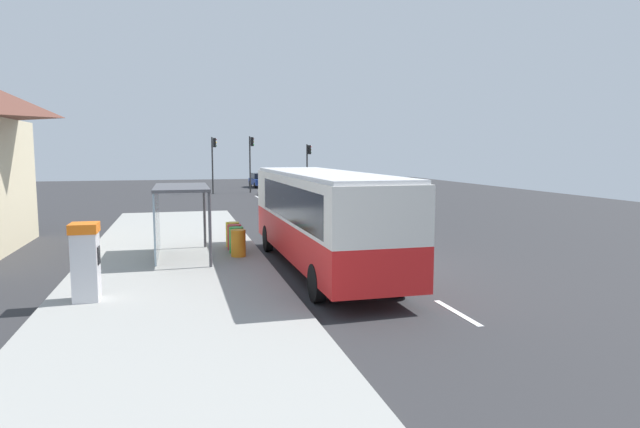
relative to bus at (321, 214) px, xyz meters
The scene contains 23 objects.
ground_plane 14.73m from the bus, 83.27° to the left, with size 56.00×92.00×0.04m, color #2D2D30.
sidewalk_platform 5.60m from the bus, 151.84° to the left, with size 6.20×30.00×0.18m, color #999993.
lane_stripe_seg_0 6.11m from the bus, 70.34° to the right, with size 0.16×2.20×0.01m, color silver.
lane_stripe_seg_1 2.73m from the bus, 14.04° to the right, with size 0.16×2.20×0.01m, color silver.
lane_stripe_seg_2 5.25m from the bus, 66.48° to the left, with size 0.16×2.20×0.01m, color silver.
lane_stripe_seg_3 9.88m from the bus, 78.34° to the left, with size 0.16×2.20×0.01m, color silver.
lane_stripe_seg_4 14.76m from the bus, 82.30° to the left, with size 0.16×2.20×0.01m, color silver.
lane_stripe_seg_5 19.69m from the bus, 84.26° to the left, with size 0.16×2.20×0.01m, color silver.
lane_stripe_seg_6 24.66m from the bus, 85.42° to the left, with size 0.16×2.20×0.01m, color silver.
lane_stripe_seg_7 29.63m from the bus, 86.20° to the left, with size 0.16×2.20×0.01m, color silver.
bus is the anchor object (origin of this frame).
white_van 20.04m from the bus, 78.74° to the left, with size 2.18×5.27×2.30m.
sedan_near 31.16m from the bus, 82.60° to the left, with size 1.90×4.43×1.52m.
sedan_far 42.17m from the bus, 84.54° to the left, with size 1.99×4.47×1.52m.
ticket_machine 7.33m from the bus, 157.70° to the right, with size 0.66×0.76×1.94m.
recycling_bin_orange 3.46m from the bus, 139.88° to the left, with size 0.52×0.52×0.95m, color orange.
recycling_bin_green 3.93m from the bus, 131.66° to the left, with size 0.52×0.52×0.95m, color green.
recycling_bin_red 4.45m from the bus, 125.43° to the left, with size 0.52×0.52×0.95m, color red.
recycling_bin_yellow 5.02m from the bus, 120.66° to the left, with size 0.52×0.52×0.95m, color yellow.
traffic_light_near_side 33.69m from the bus, 77.62° to the left, with size 0.49×0.28×4.51m.
traffic_light_far_side 33.75m from the bus, 92.36° to the left, with size 0.49×0.28×5.14m.
traffic_light_median 34.59m from the bus, 86.50° to the left, with size 0.49×0.28×5.25m.
bus_shelter 5.30m from the bus, 152.71° to the left, with size 1.80×4.00×2.50m.
Camera 1 is at (-6.16, -17.73, 3.88)m, focal length 31.00 mm.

